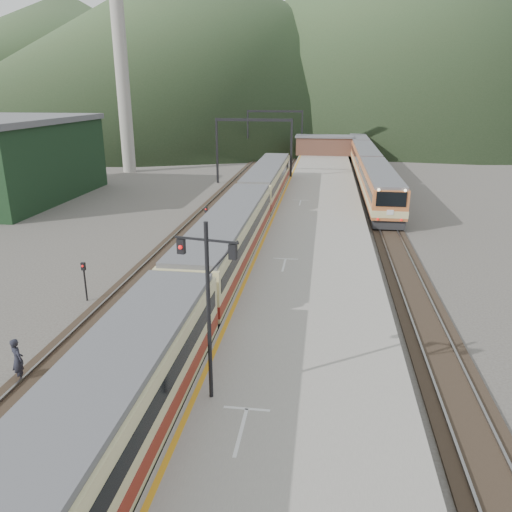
# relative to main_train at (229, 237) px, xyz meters

# --- Properties ---
(track_main) EXTENTS (2.60, 200.00, 0.23)m
(track_main) POSITION_rel_main_train_xyz_m (0.00, 16.09, -2.06)
(track_main) COLOR black
(track_main) RESTS_ON ground
(track_far) EXTENTS (2.60, 200.00, 0.23)m
(track_far) POSITION_rel_main_train_xyz_m (-5.00, 16.09, -2.06)
(track_far) COLOR black
(track_far) RESTS_ON ground
(track_second) EXTENTS (2.60, 200.00, 0.23)m
(track_second) POSITION_rel_main_train_xyz_m (11.50, 16.09, -2.06)
(track_second) COLOR black
(track_second) RESTS_ON ground
(platform) EXTENTS (8.00, 100.00, 1.00)m
(platform) POSITION_rel_main_train_xyz_m (5.60, 14.09, -1.63)
(platform) COLOR gray
(platform) RESTS_ON ground
(gantry_near) EXTENTS (9.55, 0.25, 8.00)m
(gantry_near) POSITION_rel_main_train_xyz_m (-2.85, 31.09, 3.45)
(gantry_near) COLOR black
(gantry_near) RESTS_ON ground
(gantry_far) EXTENTS (9.55, 0.25, 8.00)m
(gantry_far) POSITION_rel_main_train_xyz_m (-2.85, 56.09, 3.45)
(gantry_far) COLOR black
(gantry_far) RESTS_ON ground
(warehouse) EXTENTS (14.50, 20.50, 8.60)m
(warehouse) POSITION_rel_main_train_xyz_m (-28.00, 18.09, 2.19)
(warehouse) COLOR black
(warehouse) RESTS_ON ground
(smokestack) EXTENTS (1.80, 1.80, 30.00)m
(smokestack) POSITION_rel_main_train_xyz_m (-22.00, 38.09, 12.87)
(smokestack) COLOR #9E998E
(smokestack) RESTS_ON ground
(station_shed) EXTENTS (9.40, 4.40, 3.10)m
(station_shed) POSITION_rel_main_train_xyz_m (5.60, 54.09, 0.44)
(station_shed) COLOR brown
(station_shed) RESTS_ON platform
(hill_a) EXTENTS (180.00, 180.00, 60.00)m
(hill_a) POSITION_rel_main_train_xyz_m (-40.00, 166.09, 27.87)
(hill_a) COLOR #304727
(hill_a) RESTS_ON ground
(hill_b) EXTENTS (220.00, 220.00, 75.00)m
(hill_b) POSITION_rel_main_train_xyz_m (30.00, 206.09, 35.37)
(hill_b) COLOR #304727
(hill_b) RESTS_ON ground
(hill_d) EXTENTS (200.00, 200.00, 55.00)m
(hill_d) POSITION_rel_main_train_xyz_m (-120.00, 216.09, 25.37)
(hill_d) COLOR #304727
(hill_d) RESTS_ON ground
(main_train) EXTENTS (3.11, 63.83, 3.80)m
(main_train) POSITION_rel_main_train_xyz_m (0.00, 0.00, 0.00)
(main_train) COLOR #CEC284
(main_train) RESTS_ON track_main
(second_train) EXTENTS (2.95, 60.60, 3.61)m
(second_train) POSITION_rel_main_train_xyz_m (11.50, 40.44, -0.10)
(second_train) COLOR #BB6535
(second_train) RESTS_ON track_second
(signal_mast) EXTENTS (2.18, 0.55, 6.39)m
(signal_mast) POSITION_rel_main_train_xyz_m (2.44, -16.15, 2.79)
(signal_mast) COLOR black
(signal_mast) RESTS_ON platform
(short_signal_b) EXTENTS (0.26, 0.23, 2.27)m
(short_signal_b) POSITION_rel_main_train_xyz_m (-3.41, 7.69, -0.67)
(short_signal_b) COLOR black
(short_signal_b) RESTS_ON ground
(short_signal_c) EXTENTS (0.23, 0.17, 2.27)m
(short_signal_c) POSITION_rel_main_train_xyz_m (-6.93, -6.63, -0.67)
(short_signal_c) COLOR black
(short_signal_c) RESTS_ON ground
(worker) EXTENTS (0.82, 0.74, 1.88)m
(worker) POSITION_rel_main_train_xyz_m (-5.92, -14.68, -1.19)
(worker) COLOR #1F202B
(worker) RESTS_ON ground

